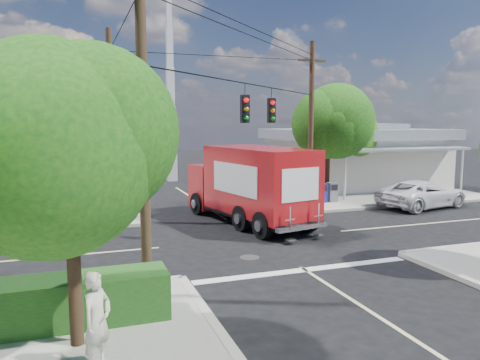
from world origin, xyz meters
name	(u,v)px	position (x,y,z in m)	size (l,w,h in m)	color
ground	(256,239)	(0.00, 0.00, 0.00)	(120.00, 120.00, 0.00)	black
sidewalk_ne	(343,189)	(10.88, 10.88, 0.07)	(14.12, 14.12, 0.14)	gray
sidewalk_nw	(0,208)	(-10.88, 10.88, 0.07)	(14.12, 14.12, 0.14)	gray
road_markings	(270,248)	(0.00, -1.47, 0.01)	(32.00, 32.00, 0.01)	beige
building_ne	(355,155)	(12.50, 11.97, 2.32)	(11.80, 10.20, 4.50)	beige
radio_tower	(171,111)	(0.50, 20.00, 5.64)	(0.80, 0.80, 17.00)	silver
tree_sw_front	(69,144)	(-6.99, -7.54, 4.33)	(3.88, 3.78, 6.03)	#422D1C
tree_ne_front	(329,122)	(7.21, 6.76, 4.77)	(4.21, 4.14, 6.66)	#422D1C
tree_ne_back	(347,131)	(9.81, 8.96, 4.19)	(3.77, 3.66, 5.82)	#422D1C
palm_nw_front	(60,116)	(-7.50, 7.50, 5.04)	(3.01, 3.08, 5.59)	#422D1C
palm_nw_back	(19,124)	(-9.50, 9.00, 4.67)	(3.01, 3.08, 5.19)	#422D1C
utility_poles	(208,124)	(-1.58, 1.60, 4.67)	(12.00, 10.68, 9.00)	#473321
picket_fence	(41,293)	(-7.80, -5.60, 0.68)	(5.94, 0.06, 1.00)	silver
hedge_sw	(29,306)	(-8.00, -6.40, 0.69)	(6.20, 1.20, 1.10)	#184218
vending_boxes	(321,193)	(6.50, 6.20, 0.69)	(1.90, 0.50, 1.10)	#A9190E
delivery_truck	(250,185)	(0.81, 2.91, 1.84)	(4.11, 8.67, 3.61)	black
parked_car	(422,194)	(11.33, 3.47, 0.76)	(2.52, 5.47, 1.52)	silver
pedestrian	(97,320)	(-6.63, -8.64, 1.08)	(0.69, 0.45, 1.88)	beige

